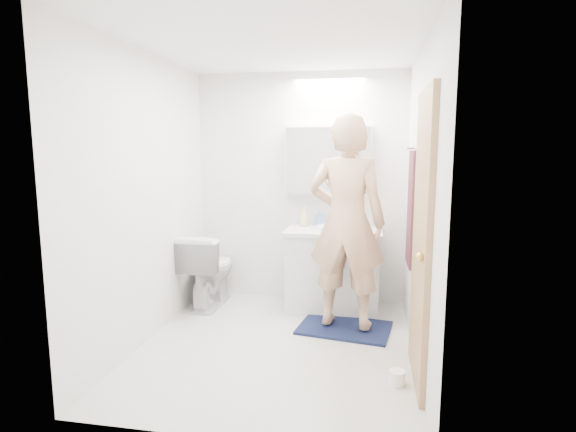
% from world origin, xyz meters
% --- Properties ---
extents(floor, '(2.50, 2.50, 0.00)m').
position_xyz_m(floor, '(0.00, 0.00, 0.00)').
color(floor, silver).
rests_on(floor, ground).
extents(ceiling, '(2.50, 2.50, 0.00)m').
position_xyz_m(ceiling, '(0.00, 0.00, 2.40)').
color(ceiling, white).
rests_on(ceiling, floor).
extents(wall_back, '(2.50, 0.00, 2.50)m').
position_xyz_m(wall_back, '(0.00, 1.25, 1.20)').
color(wall_back, white).
rests_on(wall_back, floor).
extents(wall_front, '(2.50, 0.00, 2.50)m').
position_xyz_m(wall_front, '(0.00, -1.25, 1.20)').
color(wall_front, white).
rests_on(wall_front, floor).
extents(wall_left, '(0.00, 2.50, 2.50)m').
position_xyz_m(wall_left, '(-1.10, 0.00, 1.20)').
color(wall_left, white).
rests_on(wall_left, floor).
extents(wall_right, '(0.00, 2.50, 2.50)m').
position_xyz_m(wall_right, '(1.10, 0.00, 1.20)').
color(wall_right, white).
rests_on(wall_right, floor).
extents(vanity_cabinet, '(0.90, 0.55, 0.78)m').
position_xyz_m(vanity_cabinet, '(0.38, 0.96, 0.39)').
color(vanity_cabinet, silver).
rests_on(vanity_cabinet, floor).
extents(countertop, '(0.95, 0.58, 0.04)m').
position_xyz_m(countertop, '(0.38, 0.96, 0.80)').
color(countertop, silver).
rests_on(countertop, vanity_cabinet).
extents(sink_basin, '(0.36, 0.36, 0.03)m').
position_xyz_m(sink_basin, '(0.38, 0.99, 0.84)').
color(sink_basin, white).
rests_on(sink_basin, countertop).
extents(faucet, '(0.02, 0.02, 0.16)m').
position_xyz_m(faucet, '(0.38, 1.19, 0.90)').
color(faucet, silver).
rests_on(faucet, countertop).
extents(medicine_cabinet, '(0.88, 0.14, 0.70)m').
position_xyz_m(medicine_cabinet, '(0.30, 1.18, 1.50)').
color(medicine_cabinet, white).
rests_on(medicine_cabinet, wall_back).
extents(mirror_panel, '(0.84, 0.01, 0.66)m').
position_xyz_m(mirror_panel, '(0.30, 1.10, 1.50)').
color(mirror_panel, silver).
rests_on(mirror_panel, medicine_cabinet).
extents(toilet, '(0.45, 0.76, 0.77)m').
position_xyz_m(toilet, '(-0.89, 0.85, 0.38)').
color(toilet, white).
rests_on(toilet, floor).
extents(bath_rug, '(0.88, 0.67, 0.02)m').
position_xyz_m(bath_rug, '(0.53, 0.45, 0.01)').
color(bath_rug, '#151F43').
rests_on(bath_rug, floor).
extents(person, '(0.74, 0.55, 1.86)m').
position_xyz_m(person, '(0.53, 0.45, 0.98)').
color(person, tan).
rests_on(person, bath_rug).
extents(door, '(0.04, 0.80, 2.00)m').
position_xyz_m(door, '(1.08, -0.35, 1.00)').
color(door, '#A37551').
rests_on(door, wall_right).
extents(door_knob, '(0.06, 0.06, 0.06)m').
position_xyz_m(door_knob, '(1.04, -0.65, 0.95)').
color(door_knob, gold).
rests_on(door_knob, door).
extents(towel, '(0.02, 0.42, 1.00)m').
position_xyz_m(towel, '(1.08, 0.55, 1.10)').
color(towel, '#121138').
rests_on(towel, wall_right).
extents(towel_hook, '(0.07, 0.02, 0.02)m').
position_xyz_m(towel_hook, '(1.07, 0.55, 1.62)').
color(towel_hook, silver).
rests_on(towel_hook, wall_right).
extents(soap_bottle_a, '(0.10, 0.10, 0.21)m').
position_xyz_m(soap_bottle_a, '(0.06, 1.11, 0.92)').
color(soap_bottle_a, beige).
rests_on(soap_bottle_a, countertop).
extents(soap_bottle_b, '(0.11, 0.11, 0.17)m').
position_xyz_m(soap_bottle_b, '(0.22, 1.15, 0.91)').
color(soap_bottle_b, '#618CD1').
rests_on(soap_bottle_b, countertop).
extents(toothbrush_cup, '(0.11, 0.11, 0.08)m').
position_xyz_m(toothbrush_cup, '(0.57, 1.12, 0.86)').
color(toothbrush_cup, '#435CCA').
rests_on(toothbrush_cup, countertop).
extents(toilet_paper_roll, '(0.11, 0.11, 0.10)m').
position_xyz_m(toilet_paper_roll, '(0.94, -0.47, 0.05)').
color(toilet_paper_roll, white).
rests_on(toilet_paper_roll, floor).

